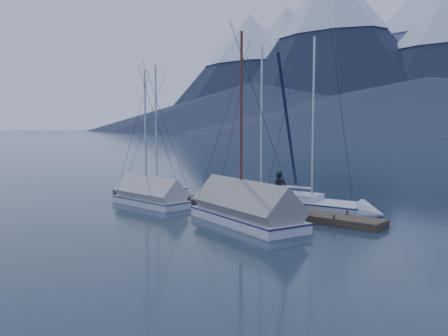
{
  "coord_description": "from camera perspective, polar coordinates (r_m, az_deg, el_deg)",
  "views": [
    {
      "loc": [
        16.61,
        -18.03,
        4.5
      ],
      "look_at": [
        0.0,
        2.0,
        2.2
      ],
      "focal_mm": 38.0,
      "sensor_mm": 36.0,
      "label": 1
    }
  ],
  "objects": [
    {
      "name": "sailboat_covered_near",
      "position": [
        22.45,
        1.83,
        -5.25
      ],
      "size": [
        7.86,
        4.54,
        9.79
      ],
      "color": "white",
      "rests_on": "ground"
    },
    {
      "name": "mooring_posts",
      "position": [
        26.67,
        -0.83,
        -3.9
      ],
      "size": [
        15.12,
        1.52,
        0.35
      ],
      "color": "#382D23",
      "rests_on": "ground"
    },
    {
      "name": "dock",
      "position": [
        26.39,
        -0.0,
        -4.53
      ],
      "size": [
        18.0,
        1.5,
        0.54
      ],
      "color": "#382D23",
      "rests_on": "ground"
    },
    {
      "name": "sailboat_open_mid",
      "position": [
        27.6,
        5.46,
        -3.99
      ],
      "size": [
        7.76,
        3.48,
        9.95
      ],
      "color": "white",
      "rests_on": "ground"
    },
    {
      "name": "ground",
      "position": [
        24.92,
        -2.95,
        -5.36
      ],
      "size": [
        1000.0,
        1000.0,
        0.0
      ],
      "primitive_type": "plane",
      "color": "black",
      "rests_on": "ground"
    },
    {
      "name": "sailboat_covered_far",
      "position": [
        27.78,
        -9.46,
        -3.48
      ],
      "size": [
        6.12,
        2.55,
        8.4
      ],
      "color": "silver",
      "rests_on": "ground"
    },
    {
      "name": "person",
      "position": [
        24.12,
        6.73,
        -2.65
      ],
      "size": [
        0.7,
        0.81,
        1.89
      ],
      "primitive_type": "imported",
      "rotation": [
        0.0,
        0.0,
        1.15
      ],
      "color": "black",
      "rests_on": "dock"
    },
    {
      "name": "sailboat_open_right",
      "position": [
        25.96,
        11.59,
        -4.64
      ],
      "size": [
        7.76,
        3.28,
        10.11
      ],
      "color": "silver",
      "rests_on": "ground"
    },
    {
      "name": "sailboat_open_left",
      "position": [
        33.01,
        -7.72,
        -2.54
      ],
      "size": [
        7.48,
        4.2,
        9.53
      ],
      "color": "silver",
      "rests_on": "ground"
    }
  ]
}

